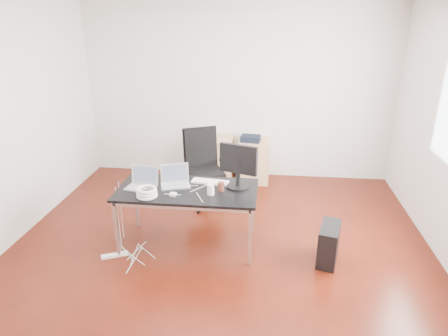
# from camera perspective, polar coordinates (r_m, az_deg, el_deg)

# --- Properties ---
(room_shell) EXTENTS (5.00, 5.00, 5.00)m
(room_shell) POSITION_cam_1_polar(r_m,az_deg,el_deg) (4.16, -0.36, 4.36)
(room_shell) COLOR #3B0F06
(room_shell) RESTS_ON ground
(desk) EXTENTS (1.60, 0.80, 0.73)m
(desk) POSITION_cam_1_polar(r_m,az_deg,el_deg) (4.62, -5.23, -3.59)
(desk) COLOR black
(desk) RESTS_ON ground
(office_chair) EXTENTS (0.64, 0.65, 1.08)m
(office_chair) POSITION_cam_1_polar(r_m,az_deg,el_deg) (5.70, -2.96, 0.61)
(office_chair) COLOR black
(office_chair) RESTS_ON ground
(filing_cabinet_left) EXTENTS (0.50, 0.50, 0.70)m
(filing_cabinet_left) POSITION_cam_1_polar(r_m,az_deg,el_deg) (6.63, -0.91, 1.32)
(filing_cabinet_left) COLOR tan
(filing_cabinet_left) RESTS_ON ground
(filing_cabinet_right) EXTENTS (0.50, 0.50, 0.70)m
(filing_cabinet_right) POSITION_cam_1_polar(r_m,az_deg,el_deg) (6.59, 4.28, 1.11)
(filing_cabinet_right) COLOR tan
(filing_cabinet_right) RESTS_ON ground
(pc_tower) EXTENTS (0.30, 0.48, 0.44)m
(pc_tower) POSITION_cam_1_polar(r_m,az_deg,el_deg) (4.66, 14.72, -10.43)
(pc_tower) COLOR black
(pc_tower) RESTS_ON ground
(wastebasket) EXTENTS (0.26, 0.26, 0.28)m
(wastebasket) POSITION_cam_1_polar(r_m,az_deg,el_deg) (6.62, 2.94, -0.70)
(wastebasket) COLOR black
(wastebasket) RESTS_ON ground
(power_strip) EXTENTS (0.30, 0.18, 0.04)m
(power_strip) POSITION_cam_1_polar(r_m,az_deg,el_deg) (4.86, -15.36, -11.92)
(power_strip) COLOR white
(power_strip) RESTS_ON ground
(laptop_left) EXTENTS (0.36, 0.30, 0.23)m
(laptop_left) POSITION_cam_1_polar(r_m,az_deg,el_deg) (4.71, -11.60, -2.03)
(laptop_left) COLOR silver
(laptop_left) RESTS_ON desk
(laptop_right) EXTENTS (0.39, 0.34, 0.23)m
(laptop_right) POSITION_cam_1_polar(r_m,az_deg,el_deg) (4.70, -7.01, -1.77)
(laptop_right) COLOR silver
(laptop_right) RESTS_ON desk
(monitor) EXTENTS (0.44, 0.26, 0.51)m
(monitor) POSITION_cam_1_polar(r_m,az_deg,el_deg) (4.54, 2.06, 0.61)
(monitor) COLOR black
(monitor) RESTS_ON desk
(keyboard) EXTENTS (0.45, 0.19, 0.02)m
(keyboard) POSITION_cam_1_polar(r_m,az_deg,el_deg) (4.75, -1.99, -1.98)
(keyboard) COLOR white
(keyboard) RESTS_ON desk
(cup_white) EXTENTS (0.08, 0.08, 0.12)m
(cup_white) POSITION_cam_1_polar(r_m,az_deg,el_deg) (4.42, -1.92, -3.11)
(cup_white) COLOR white
(cup_white) RESTS_ON desk
(cup_brown) EXTENTS (0.10, 0.10, 0.10)m
(cup_brown) POSITION_cam_1_polar(r_m,az_deg,el_deg) (4.52, -0.45, -2.68)
(cup_brown) COLOR #57261E
(cup_brown) RESTS_ON desk
(cable_coil) EXTENTS (0.24, 0.24, 0.11)m
(cable_coil) POSITION_cam_1_polar(r_m,az_deg,el_deg) (4.45, -10.96, -3.46)
(cable_coil) COLOR white
(cable_coil) RESTS_ON desk
(power_adapter) EXTENTS (0.07, 0.07, 0.03)m
(power_adapter) POSITION_cam_1_polar(r_m,az_deg,el_deg) (4.45, -7.30, -3.77)
(power_adapter) COLOR white
(power_adapter) RESTS_ON desk
(speaker) EXTENTS (0.10, 0.09, 0.18)m
(speaker) POSITION_cam_1_polar(r_m,az_deg,el_deg) (6.46, -1.59, 4.86)
(speaker) COLOR #9E9E9E
(speaker) RESTS_ON filing_cabinet_left
(navy_garment) EXTENTS (0.33, 0.27, 0.09)m
(navy_garment) POSITION_cam_1_polar(r_m,az_deg,el_deg) (6.39, 3.81, 4.23)
(navy_garment) COLOR black
(navy_garment) RESTS_ON filing_cabinet_right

